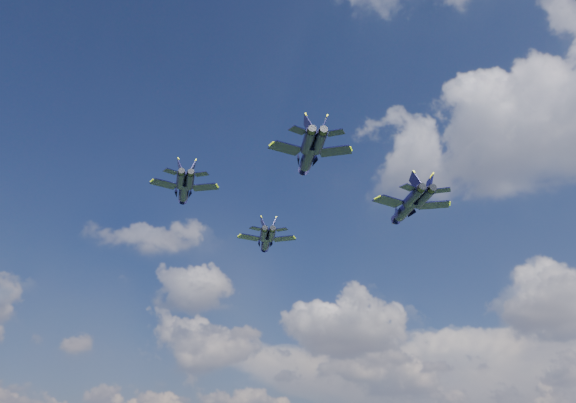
# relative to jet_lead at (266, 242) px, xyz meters

# --- Properties ---
(jet_lead) EXTENTS (12.30, 13.21, 3.48)m
(jet_lead) POSITION_rel_jet_lead_xyz_m (0.00, 0.00, 0.00)
(jet_lead) COLOR black
(jet_left) EXTENTS (13.03, 12.58, 3.48)m
(jet_left) POSITION_rel_jet_lead_xyz_m (0.71, -23.61, 1.94)
(jet_left) COLOR black
(jet_right) EXTENTS (15.79, 15.17, 4.21)m
(jet_right) POSITION_rel_jet_lead_xyz_m (29.19, 1.49, 0.26)
(jet_right) COLOR black
(jet_slot) EXTENTS (13.38, 13.93, 3.72)m
(jet_slot) POSITION_rel_jet_lead_xyz_m (26.21, -24.27, 0.29)
(jet_slot) COLOR black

